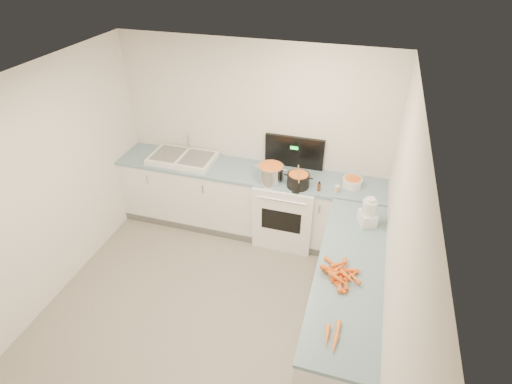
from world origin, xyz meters
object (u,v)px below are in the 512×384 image
(stove, at_px, (287,207))
(steel_pot, at_px, (271,174))
(sink, at_px, (183,158))
(food_processor, at_px, (368,213))
(mixing_bowl, at_px, (352,182))
(black_pot, at_px, (298,181))
(extract_bottle, at_px, (319,187))
(spice_jar, at_px, (337,190))

(stove, height_order, steel_pot, stove)
(sink, distance_m, food_processor, 2.54)
(sink, bearing_deg, mixing_bowl, 0.18)
(sink, bearing_deg, food_processor, -15.59)
(food_processor, bearing_deg, black_pot, 149.48)
(sink, distance_m, steel_pot, 1.27)
(sink, distance_m, extract_bottle, 1.87)
(steel_pot, distance_m, food_processor, 1.30)
(sink, height_order, black_pot, sink)
(sink, xyz_separation_m, mixing_bowl, (2.22, 0.01, 0.02))
(black_pot, distance_m, food_processor, 0.98)
(steel_pot, bearing_deg, food_processor, -23.84)
(spice_jar, distance_m, food_processor, 0.63)
(extract_bottle, xyz_separation_m, spice_jar, (0.21, 0.02, -0.01))
(spice_jar, bearing_deg, food_processor, -53.04)
(mixing_bowl, distance_m, food_processor, 0.73)
(steel_pot, xyz_separation_m, food_processor, (1.19, -0.52, 0.04))
(spice_jar, bearing_deg, black_pot, -179.56)
(stove, height_order, black_pot, stove)
(steel_pot, relative_size, spice_jar, 4.13)
(steel_pot, xyz_separation_m, black_pot, (0.35, -0.03, -0.02))
(steel_pot, relative_size, black_pot, 1.20)
(black_pot, bearing_deg, stove, 131.76)
(black_pot, distance_m, mixing_bowl, 0.65)
(black_pot, height_order, mixing_bowl, black_pot)
(black_pot, height_order, food_processor, food_processor)
(extract_bottle, bearing_deg, black_pot, 176.08)
(sink, bearing_deg, black_pot, -6.63)
(food_processor, bearing_deg, stove, 146.13)
(sink, relative_size, black_pot, 3.23)
(steel_pot, distance_m, extract_bottle, 0.61)
(black_pot, relative_size, food_processor, 0.82)
(black_pot, xyz_separation_m, food_processor, (0.84, -0.49, 0.06))
(black_pot, relative_size, mixing_bowl, 1.15)
(black_pot, height_order, extract_bottle, black_pot)
(stove, relative_size, steel_pot, 4.26)
(stove, relative_size, extract_bottle, 13.53)
(sink, xyz_separation_m, black_pot, (1.60, -0.19, 0.04))
(spice_jar, bearing_deg, steel_pot, 178.18)
(spice_jar, xyz_separation_m, food_processor, (0.37, -0.50, 0.10))
(steel_pot, xyz_separation_m, mixing_bowl, (0.97, 0.16, -0.04))
(black_pot, bearing_deg, food_processor, -30.52)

